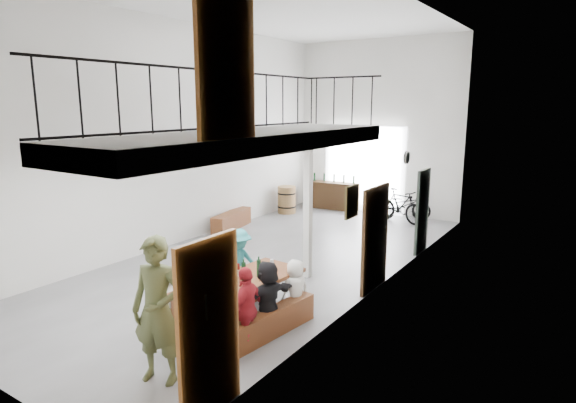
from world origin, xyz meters
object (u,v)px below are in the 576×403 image
Objects in this scene: side_bench at (232,220)px; bicycle_near at (403,205)px; oak_barrel at (287,200)px; bench_inner at (211,303)px; serving_counter at (333,196)px; host_standing at (158,310)px; tasting_table at (240,285)px.

bicycle_near is (3.65, 3.85, 0.19)m from side_bench.
oak_barrel reaches higher than bicycle_near.
bicycle_near reaches higher than bench_inner.
oak_barrel is 1.71m from serving_counter.
host_standing is (3.99, -8.98, 0.52)m from oak_barrel.
tasting_table is 1.21× the size of host_standing.
bicycle_near is at bearing -8.48° from serving_counter.
bench_inner is 8.89m from serving_counter.
tasting_table is 2.64× the size of oak_barrel.
bicycle_near is (-0.53, 10.27, -0.52)m from host_standing.
bench_inner is 5.75m from side_bench.
side_bench is (-4.10, 4.70, -0.46)m from tasting_table.
oak_barrel is (-3.23, 7.18, 0.21)m from bench_inner.
host_standing is 1.15× the size of bicycle_near.
host_standing reaches higher than side_bench.
serving_counter is at bearing 73.79° from side_bench.
tasting_table is 8.25m from oak_barrel.
side_bench is 4.14m from serving_counter.
bicycle_near is (3.46, 1.29, -0.00)m from oak_barrel.
serving_counter is 0.90× the size of host_standing.
oak_barrel reaches higher than tasting_table.
bicycle_near is (2.49, -0.12, -0.02)m from serving_counter.
oak_barrel is 3.70m from bicycle_near.
tasting_table is at bearing 169.94° from bicycle_near.
side_bench is (-3.42, 4.62, 0.02)m from bench_inner.
serving_counter reaches higher than bench_inner.
serving_counter is 10.84m from host_standing.
tasting_table is 1.39× the size of bicycle_near.
tasting_table is at bearing 2.19° from bench_inner.
bench_inner is 2.09m from host_standing.
bench_inner is 1.03× the size of host_standing.
bicycle_near is at bearing 75.48° from host_standing.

